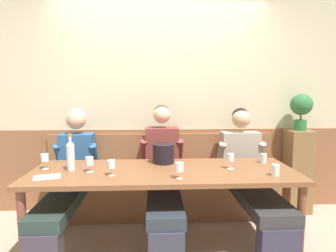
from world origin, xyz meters
TOP-DOWN VIEW (x-y plane):
  - room_wall_back at (0.00, 1.09)m, footprint 6.80×0.08m
  - wood_wainscot_panel at (0.00, 1.04)m, footprint 6.80×0.03m
  - wall_bench at (0.00, 0.83)m, footprint 2.68×0.42m
  - dining_table at (0.00, 0.12)m, footprint 2.38×0.83m
  - person_right_seat at (-0.95, 0.46)m, footprint 0.47×1.29m
  - person_center_left_seat at (0.01, 0.47)m, footprint 0.48×1.30m
  - person_left_seat at (0.91, 0.44)m, footprint 0.53×1.29m
  - ice_bucket at (0.01, 0.37)m, footprint 0.21×0.21m
  - wine_bottle_green_tall at (-0.83, 0.14)m, footprint 0.07×0.07m
  - wine_glass_left_end at (-1.09, 0.20)m, footprint 0.07×0.07m
  - wine_glass_right_end at (-0.66, 0.09)m, footprint 0.07×0.07m
  - wine_glass_by_bottle at (0.62, 0.12)m, footprint 0.07×0.07m
  - wine_glass_mid_right at (0.12, -0.15)m, footprint 0.07×0.07m
  - wine_glass_mid_left at (-0.45, -0.04)m, footprint 0.07×0.07m
  - water_tumbler_right at (0.94, -0.11)m, footprint 0.07×0.07m
  - water_tumbler_left at (1.00, 0.32)m, footprint 0.06×0.06m
  - tasting_sheet_left_guest at (-0.98, -0.05)m, footprint 0.24×0.20m
  - corner_pedestal at (1.64, 0.86)m, footprint 0.28×0.28m
  - potted_plant at (1.64, 0.86)m, footprint 0.25×0.25m

SIDE VIEW (x-z plane):
  - wall_bench at x=0.00m, z-range -0.19..0.75m
  - wood_wainscot_panel at x=0.00m, z-range 0.00..0.99m
  - corner_pedestal at x=1.64m, z-range 0.00..0.99m
  - person_left_seat at x=0.91m, z-range -0.02..1.24m
  - person_right_seat at x=-0.95m, z-range 0.00..1.26m
  - person_center_left_seat at x=0.01m, z-range -0.02..1.28m
  - dining_table at x=0.00m, z-range 0.30..1.04m
  - tasting_sheet_left_guest at x=-0.98m, z-range 0.74..0.75m
  - water_tumbler_left at x=1.00m, z-range 0.74..0.84m
  - water_tumbler_right at x=0.94m, z-range 0.74..0.84m
  - wine_glass_right_end at x=-0.66m, z-range 0.77..0.90m
  - wine_glass_mid_right at x=0.12m, z-range 0.77..0.90m
  - wine_glass_mid_left at x=-0.45m, z-range 0.77..0.91m
  - ice_bucket at x=0.01m, z-range 0.74..0.93m
  - wine_glass_by_bottle at x=0.62m, z-range 0.77..0.91m
  - wine_glass_left_end at x=-1.09m, z-range 0.77..0.91m
  - wine_bottle_green_tall at x=-0.83m, z-range 0.72..1.05m
  - potted_plant at x=1.64m, z-range 1.05..1.48m
  - room_wall_back at x=0.00m, z-range 0.00..2.80m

